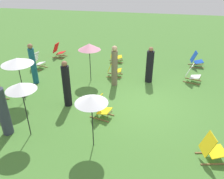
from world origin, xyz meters
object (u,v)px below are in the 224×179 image
at_px(deckchair_5, 192,74).
at_px(deckchair_9, 196,60).
at_px(person_0, 3,111).
at_px(person_3, 33,65).
at_px(deckchair_3, 114,69).
at_px(umbrella_2, 91,99).
at_px(deckchair_6, 37,61).
at_px(person_2, 150,66).
at_px(deckchair_10, 212,149).
at_px(deckchair_4, 101,108).
at_px(umbrella_0, 89,47).
at_px(person_1, 67,85).
at_px(umbrella_3, 17,61).
at_px(person_4, 114,66).
at_px(umbrella_1, 21,87).
at_px(deckchair_1, 115,56).
at_px(deckchair_2, 58,51).

distance_m(deckchair_5, deckchair_9, 2.00).
relative_size(person_0, person_3, 0.97).
xyz_separation_m(deckchair_3, umbrella_2, (-5.04, -0.36, 1.25)).
height_order(deckchair_6, person_2, person_2).
bearing_deg(deckchair_10, deckchair_5, -13.38).
height_order(deckchair_4, deckchair_5, same).
height_order(umbrella_0, person_3, person_3).
relative_size(deckchair_9, umbrella_2, 0.48).
distance_m(deckchair_10, person_2, 5.07).
relative_size(deckchair_5, deckchair_10, 1.02).
distance_m(deckchair_9, person_1, 7.38).
distance_m(umbrella_3, person_4, 3.98).
relative_size(deckchair_5, umbrella_2, 0.50).
distance_m(umbrella_1, umbrella_3, 2.36).
distance_m(deckchair_1, umbrella_2, 7.04).
relative_size(deckchair_1, umbrella_2, 0.49).
bearing_deg(deckchair_4, deckchair_2, 50.09).
height_order(deckchair_10, umbrella_1, umbrella_1).
height_order(umbrella_0, person_2, umbrella_0).
xyz_separation_m(umbrella_0, umbrella_1, (-4.21, 0.81, 0.09)).
distance_m(deckchair_9, umbrella_1, 9.27).
relative_size(umbrella_0, person_2, 1.07).
xyz_separation_m(deckchair_1, person_4, (-2.81, -0.48, 0.53)).
bearing_deg(person_2, deckchair_10, 13.32).
xyz_separation_m(umbrella_2, person_1, (2.02, 1.58, -0.74)).
distance_m(deckchair_4, person_2, 3.58).
xyz_separation_m(umbrella_1, umbrella_3, (1.95, 1.32, -0.07)).
bearing_deg(person_1, umbrella_1, 106.56).
height_order(person_2, person_4, person_4).
bearing_deg(person_2, umbrella_1, -46.70).
xyz_separation_m(umbrella_3, person_4, (2.07, -3.31, -0.79)).
bearing_deg(deckchair_1, deckchair_10, -163.68).
bearing_deg(umbrella_0, deckchair_1, -14.85).
bearing_deg(deckchair_1, person_1, 154.92).
bearing_deg(person_1, deckchair_1, -68.89).
bearing_deg(deckchair_4, umbrella_0, 37.47).
bearing_deg(person_0, umbrella_1, -179.28).
bearing_deg(deckchair_2, person_3, -169.00).
height_order(umbrella_2, person_4, person_4).
relative_size(deckchair_10, person_0, 0.47).
xyz_separation_m(umbrella_2, person_2, (4.74, -1.38, -0.83)).
bearing_deg(person_1, person_4, -92.60).
relative_size(deckchair_3, deckchair_10, 0.98).
height_order(deckchair_6, person_3, person_3).
height_order(deckchair_3, umbrella_1, umbrella_1).
relative_size(umbrella_1, umbrella_3, 1.04).
bearing_deg(deckchair_6, deckchair_5, -73.91).
bearing_deg(deckchair_9, deckchair_1, 87.38).
distance_m(umbrella_0, person_1, 2.41).
height_order(deckchair_9, person_0, person_0).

